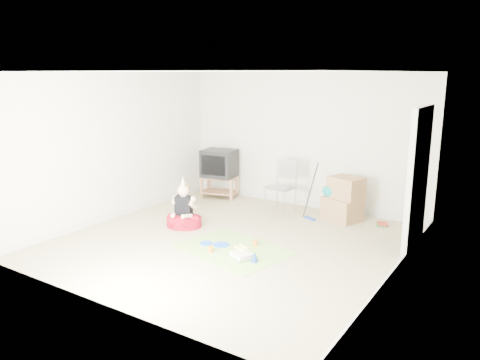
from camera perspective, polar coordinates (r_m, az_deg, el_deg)
The scene contains 16 objects.
ground at distance 7.41m, azimuth -1.04°, elevation -7.48°, with size 5.00×5.00×0.00m, color tan.
doorway_recess at distance 7.26m, azimuth 20.98°, elevation -0.33°, with size 0.02×0.90×2.05m, color black.
tv_stand at distance 9.89m, azimuth -2.52°, elevation -0.62°, with size 0.81×0.62×0.45m.
crt_tv at distance 9.79m, azimuth -2.55°, elevation 2.05°, with size 0.66×0.55×0.57m, color black.
folding_chair at distance 8.75m, azimuth 4.94°, elevation -0.90°, with size 0.51×0.49×1.03m.
cardboard_boxes at distance 8.53m, azimuth 12.44°, elevation -2.34°, with size 0.76×0.66×0.79m.
floor_mop at distance 8.51m, azimuth 8.56°, elevation -3.05°, with size 0.26×0.32×1.00m.
book_pile at distance 8.49m, azimuth 17.01°, elevation -5.20°, with size 0.23×0.26×0.05m.
seated_woman at distance 8.10m, azimuth -6.84°, elevation -4.33°, with size 0.76×0.76×0.89m.
party_mat at distance 7.10m, azimuth -0.91°, elevation -8.40°, with size 1.63×1.18×0.01m, color #DD2E88.
birthday_cake at distance 6.75m, azimuth 0.17°, elevation -9.19°, with size 0.37×0.34×0.14m.
blue_plate_near at distance 7.24m, azimuth -2.30°, elevation -7.89°, with size 0.25×0.25×0.01m, color blue.
blue_plate_far at distance 7.31m, azimuth -4.14°, elevation -7.70°, with size 0.21×0.21×0.01m, color blue.
orange_cup_near at distance 7.21m, azimuth 1.85°, elevation -7.65°, with size 0.08×0.08×0.09m, color orange.
orange_cup_far at distance 6.97m, azimuth -3.63°, elevation -8.42°, with size 0.08×0.08×0.09m, color orange.
blue_party_hat at distance 6.60m, azimuth 1.81°, elevation -9.34°, with size 0.10×0.10×0.15m, color #1740A5.
Camera 1 is at (3.88, -5.75, 2.58)m, focal length 35.00 mm.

